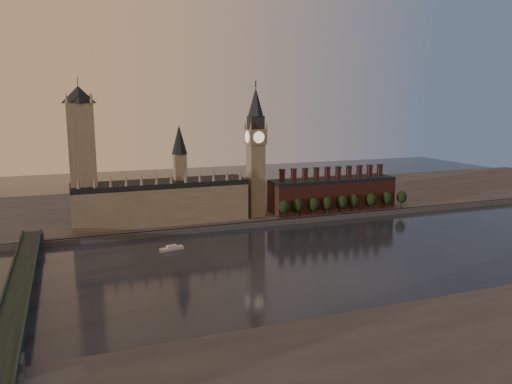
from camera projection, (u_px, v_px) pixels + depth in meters
ground at (305, 262)px, 300.12m from camera, size 900.00×900.00×0.00m
north_bank at (220, 203)px, 463.51m from camera, size 900.00×182.00×4.00m
palace_of_westminster at (162, 200)px, 379.43m from camera, size 130.00×30.30×74.00m
victoria_tower at (82, 153)px, 353.38m from camera, size 24.00×24.00×108.00m
big_ben at (256, 151)px, 394.61m from camera, size 15.00×15.00×107.00m
chimney_block at (332, 193)px, 426.05m from camera, size 110.00×25.00×37.00m
embankment_tree_0 at (284, 207)px, 393.48m from camera, size 8.60×8.60×14.88m
embankment_tree_1 at (298, 205)px, 399.23m from camera, size 8.60×8.60×14.88m
embankment_tree_2 at (314, 204)px, 403.73m from camera, size 8.60×8.60×14.88m
embankment_tree_3 at (327, 203)px, 407.55m from camera, size 8.60×8.60×14.88m
embankment_tree_4 at (342, 202)px, 412.93m from camera, size 8.60×8.60×14.88m
embankment_tree_5 at (354, 201)px, 417.63m from camera, size 8.60×8.60×14.88m
embankment_tree_6 at (371, 199)px, 422.69m from camera, size 8.60×8.60×14.88m
embankment_tree_7 at (387, 198)px, 429.20m from camera, size 8.60×8.60×14.88m
embankment_tree_8 at (402, 197)px, 433.35m from camera, size 8.60×8.60×14.88m
westminster_bridge at (21, 285)px, 242.15m from camera, size 14.00×200.00×11.55m
river_boat at (172, 248)px, 324.39m from camera, size 16.28×8.26×3.13m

